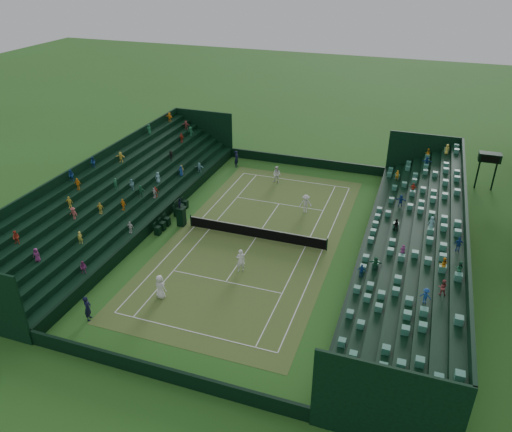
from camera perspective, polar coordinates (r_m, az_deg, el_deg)
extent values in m
plane|color=#2D601E|center=(40.36, 0.00, -2.50)|extent=(160.00, 160.00, 0.00)
cube|color=#2C6C24|center=(40.35, 0.00, -2.49)|extent=(12.97, 26.77, 0.01)
cube|color=black|center=(53.85, 5.62, 6.19)|extent=(17.17, 0.20, 1.00)
cube|color=black|center=(28.66, -11.03, -17.13)|extent=(17.17, 0.20, 1.00)
cube|color=black|center=(38.55, 12.02, -3.94)|extent=(0.20, 31.77, 1.00)
cube|color=black|center=(43.29, -10.66, 0.01)|extent=(0.20, 31.77, 1.00)
cube|color=black|center=(38.52, 12.75, -4.06)|extent=(0.80, 32.00, 1.00)
cube|color=black|center=(38.36, 13.97, -3.97)|extent=(0.80, 32.00, 1.45)
cube|color=black|center=(38.21, 15.19, -3.87)|extent=(0.80, 32.00, 1.90)
cube|color=black|center=(38.09, 16.43, -3.78)|extent=(0.80, 32.00, 2.35)
cube|color=black|center=(37.98, 17.67, -3.68)|extent=(0.80, 32.00, 2.80)
cube|color=black|center=(37.89, 18.91, -3.58)|extent=(0.80, 32.00, 3.25)
cube|color=black|center=(37.82, 20.16, -3.47)|extent=(0.80, 32.00, 3.70)
cube|color=black|center=(37.77, 21.42, -3.37)|extent=(0.80, 32.00, 4.15)
cube|color=black|center=(37.63, 22.27, -3.00)|extent=(0.20, 32.00, 4.90)
cube|color=black|center=(43.52, -11.24, 0.12)|extent=(0.80, 32.00, 1.00)
cube|color=black|center=(43.80, -12.18, 0.54)|extent=(0.80, 32.00, 1.45)
cube|color=black|center=(44.09, -13.10, 0.95)|extent=(0.80, 32.00, 1.90)
cube|color=black|center=(44.40, -14.01, 1.37)|extent=(0.80, 32.00, 2.35)
cube|color=black|center=(44.72, -14.91, 1.77)|extent=(0.80, 32.00, 2.80)
cube|color=black|center=(45.05, -15.80, 2.17)|extent=(0.80, 32.00, 3.25)
cube|color=black|center=(45.39, -16.68, 2.56)|extent=(0.80, 32.00, 3.70)
cube|color=black|center=(45.75, -17.54, 2.95)|extent=(0.80, 32.00, 4.15)
cube|color=black|center=(45.88, -18.11, 3.45)|extent=(0.20, 32.00, 4.90)
cylinder|color=black|center=(42.10, -7.45, -0.53)|extent=(0.10, 0.10, 1.06)
cylinder|color=black|center=(38.83, 8.10, -3.25)|extent=(0.10, 0.10, 1.06)
cube|color=black|center=(40.12, 0.00, -1.94)|extent=(11.57, 0.02, 0.86)
cube|color=white|center=(39.89, 0.00, -1.35)|extent=(11.57, 0.04, 0.07)
cylinder|color=black|center=(52.65, 23.97, 4.43)|extent=(0.16, 0.16, 3.00)
cylinder|color=black|center=(52.83, 25.57, 4.16)|extent=(0.16, 0.16, 3.00)
cube|color=black|center=(52.10, 25.17, 6.10)|extent=(2.00, 1.00, 0.80)
cube|color=black|center=(42.23, -8.54, -0.10)|extent=(0.62, 0.62, 1.60)
cube|color=black|center=(41.84, -8.62, 0.92)|extent=(0.80, 0.80, 0.09)
cube|color=black|center=(41.84, -9.03, 1.36)|extent=(0.07, 0.80, 0.62)
imported|color=black|center=(41.64, -8.67, 1.48)|extent=(0.35, 0.43, 0.83)
cube|color=black|center=(41.40, -11.16, -1.65)|extent=(0.46, 0.46, 0.73)
cube|color=black|center=(41.29, -11.50, -1.05)|extent=(0.05, 0.46, 0.46)
cube|color=black|center=(42.00, -10.64, -1.14)|extent=(0.46, 0.46, 0.73)
cube|color=black|center=(41.88, -10.96, -0.54)|extent=(0.05, 0.46, 0.46)
cube|color=black|center=(42.60, -10.12, -0.64)|extent=(0.46, 0.46, 0.73)
cube|color=black|center=(42.49, -10.44, -0.05)|extent=(0.05, 0.46, 0.46)
cube|color=black|center=(43.97, -9.02, 0.43)|extent=(0.46, 0.46, 0.73)
cube|color=black|center=(43.86, -9.33, 1.00)|extent=(0.05, 0.46, 0.46)
cube|color=black|center=(44.59, -8.55, 0.89)|extent=(0.46, 0.46, 0.73)
cube|color=black|center=(44.49, -8.85, 1.45)|extent=(0.05, 0.46, 0.46)
cube|color=black|center=(45.22, -8.09, 1.33)|extent=(0.46, 0.46, 0.73)
cube|color=black|center=(45.11, -8.39, 1.89)|extent=(0.05, 0.46, 0.46)
imported|color=white|center=(33.96, -10.90, -7.95)|extent=(0.96, 0.73, 1.75)
imported|color=white|center=(35.91, -1.78, -5.09)|extent=(0.80, 0.74, 1.82)
imported|color=white|center=(49.58, 2.39, 4.74)|extent=(0.90, 0.74, 1.71)
imported|color=white|center=(44.02, 5.69, 1.41)|extent=(1.24, 0.94, 1.71)
imported|color=black|center=(53.35, -2.24, 6.54)|extent=(0.46, 0.67, 1.78)
imported|color=black|center=(33.33, -18.68, -9.95)|extent=(0.60, 0.73, 1.72)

